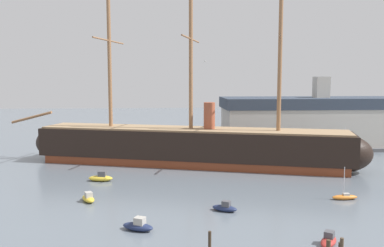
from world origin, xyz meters
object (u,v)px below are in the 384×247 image
motorboat_alongside_bow (101,178)px  mooring_piling_left_pair (210,242)px  motorboat_foreground_left (138,226)px  motorboat_alongside_stern (327,170)px  sailboat_far_right (345,155)px  sailboat_mid_right (345,197)px  motorboat_mid_left (88,198)px  motorboat_foreground_right (329,240)px  motorboat_near_centre (225,208)px  tall_ship (191,146)px  seagull_in_flight (205,61)px  dockside_warehouse_right (340,122)px

motorboat_alongside_bow → mooring_piling_left_pair: 31.34m
motorboat_foreground_left → motorboat_alongside_stern: 39.96m
sailboat_far_right → sailboat_mid_right: bearing=-114.4°
motorboat_foreground_left → motorboat_mid_left: 13.09m
motorboat_foreground_right → motorboat_near_centre: motorboat_foreground_right is taller
mooring_piling_left_pair → sailboat_far_right: bearing=53.4°
motorboat_alongside_stern → mooring_piling_left_pair: 39.40m
motorboat_mid_left → mooring_piling_left_pair: mooring_piling_left_pair is taller
tall_ship → motorboat_foreground_right: (11.08, -38.26, -3.21)m
tall_ship → mooring_piling_left_pair: 39.29m
motorboat_mid_left → motorboat_alongside_stern: bearing=20.6°
motorboat_mid_left → motorboat_foreground_right: bearing=-31.5°
motorboat_alongside_bow → seagull_in_flight: bearing=-14.5°
sailboat_mid_right → tall_ship: bearing=129.2°
sailboat_mid_right → motorboat_foreground_left: bearing=-160.7°
motorboat_near_centre → motorboat_mid_left: (-17.49, 5.16, 0.00)m
motorboat_foreground_left → sailboat_far_right: 55.90m
motorboat_near_centre → sailboat_far_right: size_ratio=0.54×
seagull_in_flight → dockside_warehouse_right: bearing=43.7°
tall_ship → motorboat_alongside_bow: size_ratio=17.00×
dockside_warehouse_right → seagull_in_flight: 51.11m
motorboat_foreground_right → sailboat_mid_right: sailboat_mid_right is taller
motorboat_foreground_right → sailboat_far_right: size_ratio=0.54×
motorboat_foreground_left → dockside_warehouse_right: 68.60m
mooring_piling_left_pair → motorboat_alongside_stern: bearing=52.7°
tall_ship → dockside_warehouse_right: 41.39m
motorboat_alongside_stern → sailboat_mid_right: bearing=-103.8°
motorboat_near_centre → mooring_piling_left_pair: bearing=-105.1°
mooring_piling_left_pair → seagull_in_flight: size_ratio=1.58×
motorboat_foreground_right → motorboat_near_centre: size_ratio=0.99×
motorboat_foreground_left → seagull_in_flight: (8.90, 17.62, 18.22)m
sailboat_far_right → seagull_in_flight: 42.00m
motorboat_mid_left → dockside_warehouse_right: dockside_warehouse_right is taller
motorboat_near_centre → motorboat_mid_left: size_ratio=0.99×
motorboat_near_centre → sailboat_mid_right: bearing=12.6°
dockside_warehouse_right → sailboat_mid_right: bearing=-112.6°
sailboat_far_right → tall_ship: bearing=-170.3°
motorboat_foreground_right → tall_ship: bearing=106.1°
mooring_piling_left_pair → dockside_warehouse_right: (37.62, 57.84, 4.85)m
motorboat_near_centre → motorboat_alongside_bow: bearing=137.5°
sailboat_mid_right → seagull_in_flight: 27.08m
motorboat_near_centre → sailboat_mid_right: size_ratio=0.76×
sailboat_far_right → motorboat_mid_left: bearing=-149.7°
tall_ship → motorboat_foreground_left: 34.19m
motorboat_foreground_left → motorboat_alongside_bow: motorboat_alongside_bow is taller
sailboat_mid_right → mooring_piling_left_pair: 25.34m
motorboat_alongside_bow → motorboat_alongside_stern: 38.41m
seagull_in_flight → motorboat_foreground_left: bearing=-116.8°
motorboat_mid_left → sailboat_far_right: size_ratio=0.55×
motorboat_foreground_left → dockside_warehouse_right: size_ratio=0.06×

